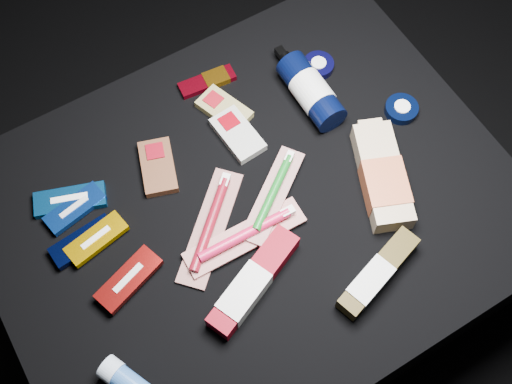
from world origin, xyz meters
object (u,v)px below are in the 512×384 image
deodorant_stick (127,382)px  toothpaste_carton_red (250,285)px  lotion_bottle (311,91)px  bodywash_bottle (382,178)px

deodorant_stick → toothpaste_carton_red: size_ratio=0.50×
lotion_bottle → deodorant_stick: lotion_bottle is taller
deodorant_stick → toothpaste_carton_red: (0.26, 0.04, -0.00)m
lotion_bottle → bodywash_bottle: (0.01, -0.23, -0.01)m
lotion_bottle → toothpaste_carton_red: 0.42m
deodorant_stick → bodywash_bottle: bearing=-15.6°
bodywash_bottle → deodorant_stick: bearing=-148.4°
deodorant_stick → toothpaste_carton_red: same height
toothpaste_carton_red → bodywash_bottle: bearing=-13.9°
lotion_bottle → bodywash_bottle: bearing=-85.8°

